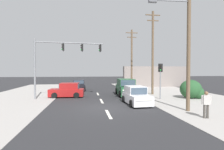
# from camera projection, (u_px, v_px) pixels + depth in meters

# --- Properties ---
(ground_plane) EXTENTS (140.00, 140.00, 0.00)m
(ground_plane) POSITION_uv_depth(u_px,v_px,m) (105.00, 108.00, 13.44)
(ground_plane) COLOR #28282B
(lane_dash_near) EXTENTS (0.20, 2.40, 0.01)m
(lane_dash_near) POSITION_uv_depth(u_px,v_px,m) (108.00, 114.00, 11.46)
(lane_dash_near) COLOR silver
(lane_dash_near) RESTS_ON ground
(lane_dash_mid) EXTENTS (0.20, 2.40, 0.01)m
(lane_dash_mid) POSITION_uv_depth(u_px,v_px,m) (102.00, 101.00, 16.40)
(lane_dash_mid) COLOR silver
(lane_dash_mid) RESTS_ON ground
(lane_dash_far) EXTENTS (0.20, 2.40, 0.01)m
(lane_dash_far) POSITION_uv_depth(u_px,v_px,m) (98.00, 94.00, 21.34)
(lane_dash_far) COLOR silver
(lane_dash_far) RESTS_ON ground
(kerb_right_verge) EXTENTS (10.00, 44.00, 0.02)m
(kerb_right_verge) POSITION_uv_depth(u_px,v_px,m) (196.00, 100.00, 16.77)
(kerb_right_verge) COLOR #A39E99
(kerb_right_verge) RESTS_ON ground
(kerb_left_verge) EXTENTS (8.00, 40.00, 0.02)m
(kerb_left_verge) POSITION_uv_depth(u_px,v_px,m) (9.00, 101.00, 16.11)
(kerb_left_verge) COLOR #A39E99
(kerb_left_verge) RESTS_ON ground
(utility_pole_foreground_right) EXTENTS (3.78, 0.43, 10.65)m
(utility_pole_foreground_right) POSITION_uv_depth(u_px,v_px,m) (187.00, 30.00, 12.15)
(utility_pole_foreground_right) COLOR brown
(utility_pole_foreground_right) RESTS_ON ground
(utility_pole_midground_right) EXTENTS (1.80, 0.26, 9.92)m
(utility_pole_midground_right) POSITION_uv_depth(u_px,v_px,m) (153.00, 51.00, 20.85)
(utility_pole_midground_right) COLOR brown
(utility_pole_midground_right) RESTS_ON ground
(utility_pole_background_right) EXTENTS (1.80, 0.26, 8.92)m
(utility_pole_background_right) POSITION_uv_depth(u_px,v_px,m) (132.00, 58.00, 25.97)
(utility_pole_background_right) COLOR brown
(utility_pole_background_right) RESTS_ON ground
(traffic_signal_mast) EXTENTS (6.88, 0.77, 6.00)m
(traffic_signal_mast) POSITION_uv_depth(u_px,v_px,m) (60.00, 56.00, 17.67)
(traffic_signal_mast) COLOR slate
(traffic_signal_mast) RESTS_ON ground
(pedestal_signal_right_kerb) EXTENTS (0.43, 0.31, 3.56)m
(pedestal_signal_right_kerb) POSITION_uv_depth(u_px,v_px,m) (160.00, 75.00, 17.47)
(pedestal_signal_right_kerb) COLOR slate
(pedestal_signal_right_kerb) RESTS_ON ground
(roadside_bush) EXTENTS (2.29, 1.96, 1.92)m
(roadside_bush) POSITION_uv_depth(u_px,v_px,m) (192.00, 90.00, 17.85)
(roadside_bush) COLOR #234C28
(roadside_bush) RESTS_ON ground
(shopfront_wall_far) EXTENTS (12.00, 1.00, 3.60)m
(shopfront_wall_far) POSITION_uv_depth(u_px,v_px,m) (157.00, 77.00, 30.86)
(shopfront_wall_far) COLOR gray
(shopfront_wall_far) RESTS_ON ground
(suv_receding_far) EXTENTS (2.22, 4.61, 1.90)m
(suv_receding_far) POSITION_uv_depth(u_px,v_px,m) (126.00, 88.00, 20.13)
(suv_receding_far) COLOR #235633
(suv_receding_far) RESTS_ON ground
(sedan_kerbside_parked) EXTENTS (1.96, 4.27, 1.56)m
(sedan_kerbside_parked) POSITION_uv_depth(u_px,v_px,m) (79.00, 85.00, 25.41)
(sedan_kerbside_parked) COLOR black
(sedan_kerbside_parked) RESTS_ON ground
(hatchback_oncoming_near) EXTENTS (3.73, 1.97, 1.53)m
(hatchback_oncoming_near) POSITION_uv_depth(u_px,v_px,m) (68.00, 91.00, 18.80)
(hatchback_oncoming_near) COLOR maroon
(hatchback_oncoming_near) RESTS_ON ground
(hatchback_oncoming_mid) EXTENTS (1.90, 3.70, 1.53)m
(hatchback_oncoming_mid) POSITION_uv_depth(u_px,v_px,m) (136.00, 96.00, 14.84)
(hatchback_oncoming_mid) COLOR silver
(hatchback_oncoming_mid) RESTS_ON ground
(pedestrian_at_kerb) EXTENTS (0.54, 0.31, 1.63)m
(pedestrian_at_kerb) POSITION_uv_depth(u_px,v_px,m) (206.00, 103.00, 10.37)
(pedestrian_at_kerb) COLOR #47423D
(pedestrian_at_kerb) RESTS_ON ground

